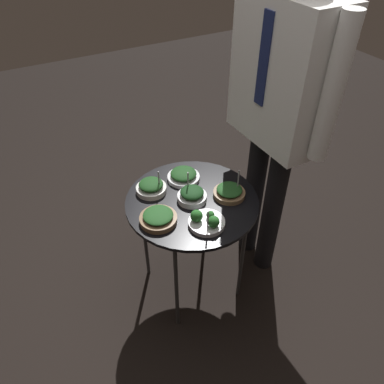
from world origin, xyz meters
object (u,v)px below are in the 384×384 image
at_px(bowl_broccoli_near_rim, 206,221).
at_px(bowl_spinach_front_left, 192,195).
at_px(bowl_spinach_far_rim, 184,176).
at_px(bowl_spinach_mid_right, 158,218).
at_px(waiter_figure, 281,91).
at_px(bowl_spinach_front_center, 151,187).
at_px(bowl_spinach_mid_left, 229,192).
at_px(serving_cart, 192,207).

height_order(bowl_broccoli_near_rim, bowl_spinach_front_left, bowl_spinach_front_left).
distance_m(bowl_spinach_far_rim, bowl_spinach_mid_right, 0.33).
bearing_deg(waiter_figure, bowl_spinach_front_center, -103.71).
bearing_deg(bowl_spinach_front_center, bowl_spinach_mid_left, 56.33).
height_order(bowl_spinach_mid_left, bowl_broccoli_near_rim, bowl_spinach_mid_left).
bearing_deg(bowl_spinach_front_center, bowl_broccoli_near_rim, 19.20).
height_order(bowl_spinach_front_center, bowl_spinach_mid_right, bowl_spinach_front_center).
relative_size(bowl_spinach_far_rim, bowl_spinach_front_center, 1.11).
relative_size(serving_cart, bowl_broccoli_near_rim, 3.93).
height_order(bowl_spinach_mid_right, waiter_figure, waiter_figure).
distance_m(bowl_spinach_front_left, bowl_spinach_front_center, 0.21).
bearing_deg(bowl_broccoli_near_rim, waiter_figure, 110.78).
distance_m(bowl_spinach_mid_left, bowl_broccoli_near_rim, 0.24).
relative_size(serving_cart, bowl_spinach_front_left, 4.59).
bearing_deg(bowl_broccoli_near_rim, bowl_spinach_front_center, -160.80).
relative_size(bowl_spinach_far_rim, bowl_broccoli_near_rim, 1.00).
bearing_deg(serving_cart, bowl_spinach_mid_left, 71.27).
distance_m(bowl_spinach_far_rim, waiter_figure, 0.63).
height_order(bowl_spinach_far_rim, bowl_broccoli_near_rim, bowl_broccoli_near_rim).
bearing_deg(bowl_spinach_front_left, bowl_spinach_mid_right, -74.45).
bearing_deg(serving_cart, waiter_figure, 90.68).
bearing_deg(bowl_spinach_mid_left, bowl_spinach_mid_right, -90.59).
distance_m(bowl_spinach_far_rim, bowl_spinach_mid_left, 0.26).
xyz_separation_m(serving_cart, waiter_figure, (-0.01, 0.47, 0.51)).
bearing_deg(bowl_spinach_mid_left, bowl_spinach_far_rim, -148.99).
distance_m(serving_cart, bowl_spinach_front_center, 0.23).
height_order(bowl_spinach_front_left, waiter_figure, waiter_figure).
bearing_deg(bowl_spinach_front_center, bowl_spinach_front_left, 43.19).
relative_size(bowl_spinach_mid_right, waiter_figure, 0.10).
relative_size(bowl_spinach_mid_left, bowl_spinach_mid_right, 0.91).
bearing_deg(bowl_spinach_mid_right, waiter_figure, 95.22).
relative_size(bowl_spinach_far_rim, waiter_figure, 0.10).
distance_m(bowl_spinach_front_left, bowl_spinach_mid_right, 0.21).
height_order(bowl_broccoli_near_rim, waiter_figure, waiter_figure).
distance_m(bowl_spinach_front_center, bowl_spinach_mid_right, 0.22).
xyz_separation_m(bowl_spinach_far_rim, waiter_figure, (0.16, 0.43, 0.44)).
distance_m(bowl_spinach_mid_left, waiter_figure, 0.53).
xyz_separation_m(serving_cart, bowl_spinach_front_left, (-0.00, -0.00, 0.08)).
relative_size(bowl_spinach_front_left, bowl_spinach_front_center, 0.95).
bearing_deg(bowl_spinach_mid_right, bowl_spinach_front_left, 105.55).
height_order(bowl_spinach_far_rim, bowl_spinach_mid_right, bowl_spinach_far_rim).
height_order(bowl_spinach_front_center, waiter_figure, waiter_figure).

